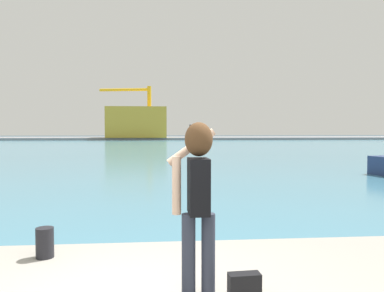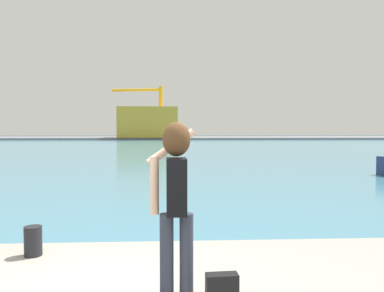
% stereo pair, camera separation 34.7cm
% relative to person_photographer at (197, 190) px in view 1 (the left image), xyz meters
% --- Properties ---
extents(ground_plane, '(220.00, 220.00, 0.00)m').
position_rel_person_photographer_xyz_m(ground_plane, '(-0.55, 49.78, -1.69)').
color(ground_plane, '#334751').
extents(harbor_water, '(140.00, 100.00, 0.02)m').
position_rel_person_photographer_xyz_m(harbor_water, '(-0.55, 51.78, -1.68)').
color(harbor_water, teal).
rests_on(harbor_water, ground_plane).
extents(far_shore_dock, '(140.00, 20.00, 0.55)m').
position_rel_person_photographer_xyz_m(far_shore_dock, '(-0.55, 91.78, -1.42)').
color(far_shore_dock, gray).
rests_on(far_shore_dock, ground_plane).
extents(person_photographer, '(0.52, 0.55, 1.74)m').
position_rel_person_photographer_xyz_m(person_photographer, '(0.00, 0.00, 0.00)').
color(person_photographer, '#2D3342').
rests_on(person_photographer, quay_promenade).
extents(handbag, '(0.33, 0.16, 0.24)m').
position_rel_person_photographer_xyz_m(handbag, '(0.46, -0.12, -0.95)').
color(handbag, black).
rests_on(handbag, quay_promenade).
extents(harbor_bollard, '(0.23, 0.23, 0.39)m').
position_rel_person_photographer_xyz_m(harbor_bollard, '(-1.87, 1.23, -0.87)').
color(harbor_bollard, black).
rests_on(harbor_bollard, quay_promenade).
extents(warehouse_left, '(14.06, 8.82, 7.26)m').
position_rel_person_photographer_xyz_m(warehouse_left, '(-5.92, 85.83, 2.48)').
color(warehouse_left, gold).
rests_on(warehouse_left, far_shore_dock).
extents(port_crane, '(13.04, 3.32, 12.72)m').
position_rel_person_photographer_xyz_m(port_crane, '(-5.12, 89.35, 7.04)').
color(port_crane, yellow).
rests_on(port_crane, far_shore_dock).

